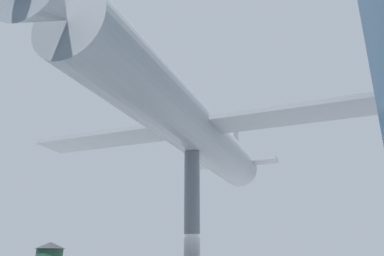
{
  "coord_description": "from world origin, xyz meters",
  "views": [
    {
      "loc": [
        -1.48,
        13.79,
        1.59
      ],
      "look_at": [
        0.0,
        0.0,
        6.54
      ],
      "focal_mm": 35.0,
      "sensor_mm": 36.0,
      "label": 1
    }
  ],
  "objects": [
    {
      "name": "suspended_airplane",
      "position": [
        0.08,
        0.28,
        6.56
      ],
      "size": [
        14.08,
        16.27,
        3.46
      ],
      "rotation": [
        0.0,
        0.0,
        -0.27
      ],
      "color": "#93999E",
      "rests_on": "support_pylon_central"
    },
    {
      "name": "support_pylon_central",
      "position": [
        0.0,
        0.0,
        2.78
      ],
      "size": [
        0.58,
        0.58,
        5.55
      ],
      "color": "slate",
      "rests_on": "ground_plane"
    }
  ]
}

